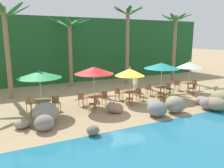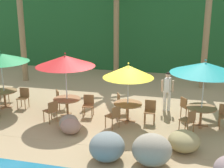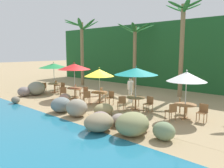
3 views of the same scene
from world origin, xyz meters
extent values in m
plane|color=tan|center=(0.00, 0.00, 0.00)|extent=(120.00, 120.00, 0.00)
cube|color=tan|center=(0.00, 0.00, 0.00)|extent=(18.00, 5.20, 0.01)
cube|color=#1E5628|center=(0.00, 9.00, 3.00)|extent=(28.00, 2.40, 6.00)
ellipsoid|color=gray|center=(5.32, -2.82, 0.22)|extent=(0.78, 0.71, 0.43)
ellipsoid|color=gray|center=(1.64, -3.24, 0.46)|extent=(1.16, 1.08, 0.92)
ellipsoid|color=gray|center=(0.32, -3.29, 0.42)|extent=(1.06, 1.15, 0.84)
ellipsoid|color=#8F8F5D|center=(5.36, -3.43, 0.47)|extent=(1.28, 1.49, 0.95)
ellipsoid|color=gray|center=(3.78, -3.66, 0.36)|extent=(0.96, 0.94, 0.73)
ellipsoid|color=gray|center=(-6.36, -1.81, 0.22)|extent=(0.72, 0.71, 0.44)
ellipsoid|color=gray|center=(-5.46, -2.52, 0.36)|extent=(0.91, 0.94, 0.72)
ellipsoid|color=gray|center=(-5.23, -1.62, 0.52)|extent=(1.29, 1.35, 1.04)
ellipsoid|color=#9E7666|center=(-1.38, -1.88, 0.28)|extent=(0.73, 0.66, 0.56)
ellipsoid|color=gray|center=(4.03, -3.99, 0.39)|extent=(1.19, 1.35, 0.77)
ellipsoid|color=#9B8D5A|center=(2.53, -2.17, 0.32)|extent=(1.00, 1.07, 0.64)
ellipsoid|color=#9D7957|center=(4.35, -2.84, 0.24)|extent=(0.72, 0.81, 0.48)
ellipsoid|color=gray|center=(-3.67, -4.01, 0.23)|extent=(0.57, 0.53, 0.46)
ellipsoid|color=gray|center=(4.19, -2.84, 0.27)|extent=(0.73, 0.79, 0.54)
ellipsoid|color=gray|center=(-1.54, -1.65, 0.30)|extent=(0.70, 0.74, 0.59)
cylinder|color=silver|center=(-5.17, -0.04, 1.16)|extent=(0.04, 0.04, 2.31)
cone|color=#238E47|center=(-5.17, -0.04, 2.21)|extent=(2.38, 2.38, 0.36)
sphere|color=#238E47|center=(-5.17, -0.04, 2.48)|extent=(0.07, 0.07, 0.07)
cube|color=olive|center=(-5.17, -0.04, 0.01)|extent=(0.60, 0.12, 0.03)
cube|color=olive|center=(-5.17, -0.04, 0.01)|extent=(0.12, 0.60, 0.03)
cylinder|color=olive|center=(-5.17, -0.04, 0.37)|extent=(0.09, 0.09, 0.71)
cylinder|color=olive|center=(-5.17, -0.04, 0.72)|extent=(1.10, 1.10, 0.03)
cylinder|color=olive|center=(-4.14, -0.15, 0.23)|extent=(0.04, 0.04, 0.45)
cylinder|color=olive|center=(-4.49, -0.18, 0.23)|extent=(0.04, 0.04, 0.45)
cylinder|color=olive|center=(-4.16, 0.20, 0.23)|extent=(0.04, 0.04, 0.45)
cylinder|color=olive|center=(-4.51, 0.18, 0.23)|extent=(0.04, 0.04, 0.45)
cube|color=olive|center=(-4.33, 0.01, 0.47)|extent=(0.44, 0.44, 0.03)
cube|color=olive|center=(-4.34, 0.21, 0.66)|extent=(0.42, 0.06, 0.42)
cylinder|color=olive|center=(-5.61, 0.91, 0.23)|extent=(0.04, 0.04, 0.45)
cylinder|color=olive|center=(-5.41, 0.62, 0.23)|extent=(0.04, 0.04, 0.45)
cylinder|color=olive|center=(-5.90, 0.71, 0.23)|extent=(0.04, 0.04, 0.45)
cylinder|color=olive|center=(-5.70, 0.41, 0.23)|extent=(0.04, 0.04, 0.45)
cube|color=olive|center=(-5.66, 0.66, 0.47)|extent=(0.58, 0.58, 0.03)
cube|color=olive|center=(-5.82, 0.55, 0.66)|extent=(0.27, 0.37, 0.42)
cylinder|color=olive|center=(-5.84, -0.84, 0.23)|extent=(0.04, 0.04, 0.45)
cylinder|color=olive|center=(-5.66, -0.53, 0.23)|extent=(0.04, 0.04, 0.45)
cylinder|color=olive|center=(-5.53, -1.02, 0.23)|extent=(0.04, 0.04, 0.45)
cylinder|color=olive|center=(-5.35, -0.71, 0.23)|extent=(0.04, 0.04, 0.45)
cube|color=olive|center=(-5.60, -0.78, 0.47)|extent=(0.57, 0.57, 0.03)
cube|color=olive|center=(-5.42, -0.87, 0.66)|extent=(0.24, 0.38, 0.42)
cylinder|color=silver|center=(-2.12, -0.35, 1.19)|extent=(0.04, 0.04, 2.39)
cone|color=red|center=(-2.12, -0.35, 2.29)|extent=(2.32, 2.32, 0.42)
sphere|color=red|center=(-2.12, -0.35, 2.58)|extent=(0.07, 0.07, 0.07)
cube|color=olive|center=(-2.12, -0.35, 0.01)|extent=(0.60, 0.12, 0.03)
cube|color=olive|center=(-2.12, -0.35, 0.01)|extent=(0.12, 0.60, 0.03)
cylinder|color=olive|center=(-2.12, -0.35, 0.37)|extent=(0.09, 0.09, 0.71)
cylinder|color=olive|center=(-2.12, -0.35, 0.72)|extent=(1.10, 1.10, 0.03)
cylinder|color=olive|center=(-1.07, -0.37, 0.23)|extent=(0.04, 0.04, 0.45)
cylinder|color=olive|center=(-1.43, -0.43, 0.23)|extent=(0.04, 0.04, 0.45)
cylinder|color=olive|center=(-1.13, -0.02, 0.23)|extent=(0.04, 0.04, 0.45)
cylinder|color=olive|center=(-1.48, -0.07, 0.23)|extent=(0.04, 0.04, 0.45)
cube|color=olive|center=(-1.28, -0.22, 0.47)|extent=(0.48, 0.48, 0.03)
cube|color=olive|center=(-1.31, -0.03, 0.66)|extent=(0.42, 0.10, 0.42)
cylinder|color=olive|center=(-2.58, 0.58, 0.23)|extent=(0.04, 0.04, 0.45)
cylinder|color=olive|center=(-2.37, 0.30, 0.23)|extent=(0.04, 0.04, 0.45)
cylinder|color=olive|center=(-2.87, 0.37, 0.23)|extent=(0.04, 0.04, 0.45)
cylinder|color=olive|center=(-2.66, 0.09, 0.23)|extent=(0.04, 0.04, 0.45)
cube|color=olive|center=(-2.62, 0.34, 0.47)|extent=(0.59, 0.59, 0.03)
cube|color=olive|center=(-2.78, 0.22, 0.66)|extent=(0.28, 0.36, 0.42)
cylinder|color=olive|center=(-2.77, -1.16, 0.23)|extent=(0.04, 0.04, 0.45)
cylinder|color=olive|center=(-2.60, -0.85, 0.23)|extent=(0.04, 0.04, 0.45)
cylinder|color=olive|center=(-2.46, -1.34, 0.23)|extent=(0.04, 0.04, 0.45)
cylinder|color=olive|center=(-2.28, -1.02, 0.23)|extent=(0.04, 0.04, 0.45)
cube|color=olive|center=(-2.53, -1.09, 0.47)|extent=(0.57, 0.57, 0.03)
cube|color=olive|center=(-2.35, -1.19, 0.66)|extent=(0.23, 0.39, 0.42)
cylinder|color=silver|center=(0.36, -0.31, 1.05)|extent=(0.04, 0.04, 2.10)
cone|color=yellow|center=(0.36, -0.31, 2.00)|extent=(1.92, 1.92, 0.46)
sphere|color=yellow|center=(0.36, -0.31, 2.31)|extent=(0.07, 0.07, 0.07)
cube|color=olive|center=(0.36, -0.31, 0.01)|extent=(0.60, 0.12, 0.03)
cube|color=olive|center=(0.36, -0.31, 0.01)|extent=(0.12, 0.60, 0.03)
cylinder|color=olive|center=(0.36, -0.31, 0.37)|extent=(0.09, 0.09, 0.71)
cylinder|color=olive|center=(0.36, -0.31, 0.72)|extent=(1.10, 1.10, 0.03)
cylinder|color=olive|center=(1.40, -0.46, 0.23)|extent=(0.04, 0.04, 0.45)
cylinder|color=olive|center=(1.04, -0.47, 0.23)|extent=(0.04, 0.04, 0.45)
cylinder|color=olive|center=(1.39, -0.11, 0.23)|extent=(0.04, 0.04, 0.45)
cylinder|color=olive|center=(1.03, -0.11, 0.23)|extent=(0.04, 0.04, 0.45)
cube|color=olive|center=(1.21, -0.29, 0.47)|extent=(0.43, 0.43, 0.03)
cube|color=olive|center=(1.21, -0.09, 0.66)|extent=(0.42, 0.05, 0.42)
cylinder|color=olive|center=(0.11, 0.70, 0.23)|extent=(0.04, 0.04, 0.45)
cylinder|color=olive|center=(0.26, 0.38, 0.23)|extent=(0.04, 0.04, 0.45)
cylinder|color=olive|center=(-0.21, 0.56, 0.23)|extent=(0.04, 0.04, 0.45)
cylinder|color=olive|center=(-0.07, 0.23, 0.23)|extent=(0.04, 0.04, 0.45)
cube|color=olive|center=(0.02, 0.47, 0.47)|extent=(0.55, 0.55, 0.03)
cube|color=olive|center=(-0.16, 0.39, 0.66)|extent=(0.20, 0.40, 0.42)
cylinder|color=olive|center=(-0.32, -1.10, 0.23)|extent=(0.04, 0.04, 0.45)
cylinder|color=olive|center=(-0.13, -0.79, 0.23)|extent=(0.04, 0.04, 0.45)
cylinder|color=olive|center=(-0.01, -1.28, 0.23)|extent=(0.04, 0.04, 0.45)
cylinder|color=olive|center=(0.17, -0.98, 0.23)|extent=(0.04, 0.04, 0.45)
cube|color=olive|center=(-0.07, -1.04, 0.47)|extent=(0.58, 0.58, 0.03)
cube|color=olive|center=(0.10, -1.14, 0.66)|extent=(0.25, 0.38, 0.42)
cylinder|color=silver|center=(3.10, -0.08, 1.17)|extent=(0.04, 0.04, 2.34)
cone|color=teal|center=(3.10, -0.08, 2.24)|extent=(2.48, 2.48, 0.40)
sphere|color=teal|center=(3.10, -0.08, 2.52)|extent=(0.07, 0.07, 0.07)
cube|color=olive|center=(3.10, -0.08, 0.01)|extent=(0.60, 0.12, 0.03)
cube|color=olive|center=(3.10, -0.08, 0.01)|extent=(0.12, 0.60, 0.03)
cylinder|color=olive|center=(3.10, -0.08, 0.37)|extent=(0.09, 0.09, 0.71)
cylinder|color=olive|center=(3.10, -0.08, 0.72)|extent=(1.10, 1.10, 0.03)
cylinder|color=olive|center=(4.13, -0.27, 0.23)|extent=(0.04, 0.04, 0.45)
cylinder|color=olive|center=(3.77, -0.27, 0.23)|extent=(0.04, 0.04, 0.45)
cylinder|color=olive|center=(4.13, 0.09, 0.23)|extent=(0.04, 0.04, 0.45)
cylinder|color=olive|center=(3.77, 0.09, 0.23)|extent=(0.04, 0.04, 0.45)
cube|color=olive|center=(3.95, -0.09, 0.47)|extent=(0.42, 0.42, 0.03)
cube|color=olive|center=(3.95, 0.11, 0.66)|extent=(0.42, 0.04, 0.42)
cylinder|color=olive|center=(2.66, 0.86, 0.23)|extent=(0.04, 0.04, 0.45)
cylinder|color=olive|center=(2.86, 0.57, 0.23)|extent=(0.04, 0.04, 0.45)
cylinder|color=olive|center=(2.37, 0.66, 0.23)|extent=(0.04, 0.04, 0.45)
cylinder|color=olive|center=(2.57, 0.37, 0.23)|extent=(0.04, 0.04, 0.45)
cube|color=olive|center=(2.62, 0.61, 0.47)|extent=(0.58, 0.58, 0.03)
cube|color=olive|center=(2.45, 0.50, 0.66)|extent=(0.27, 0.37, 0.42)
cylinder|color=olive|center=(2.34, -0.80, 0.23)|extent=(0.04, 0.04, 0.45)
cylinder|color=olive|center=(2.56, -0.52, 0.23)|extent=(0.04, 0.04, 0.45)
cylinder|color=olive|center=(2.63, -1.02, 0.23)|extent=(0.04, 0.04, 0.45)
cylinder|color=olive|center=(2.84, -0.73, 0.23)|extent=(0.04, 0.04, 0.45)
cube|color=olive|center=(2.59, -0.77, 0.47)|extent=(0.59, 0.59, 0.03)
cube|color=olive|center=(2.75, -0.89, 0.66)|extent=(0.28, 0.36, 0.42)
cylinder|color=silver|center=(5.98, 0.16, 1.11)|extent=(0.04, 0.04, 2.23)
cone|color=white|center=(5.98, 0.16, 2.13)|extent=(1.94, 1.94, 0.47)
sphere|color=white|center=(5.98, 0.16, 2.44)|extent=(0.07, 0.07, 0.07)
cube|color=olive|center=(5.98, 0.16, 0.01)|extent=(0.60, 0.12, 0.03)
cube|color=olive|center=(5.98, 0.16, 0.01)|extent=(0.12, 0.60, 0.03)
cylinder|color=olive|center=(5.98, 0.16, 0.37)|extent=(0.09, 0.09, 0.71)
cylinder|color=olive|center=(5.98, 0.16, 0.72)|extent=(1.10, 1.10, 0.03)
cylinder|color=olive|center=(7.00, -0.06, 0.23)|extent=(0.04, 0.04, 0.45)
cylinder|color=olive|center=(6.64, -0.05, 0.23)|extent=(0.04, 0.04, 0.45)
cylinder|color=olive|center=(7.01, 0.30, 0.23)|extent=(0.04, 0.04, 0.45)
cylinder|color=olive|center=(6.66, 0.31, 0.23)|extent=(0.04, 0.04, 0.45)
cube|color=olive|center=(6.83, 0.12, 0.47)|extent=(0.44, 0.44, 0.03)
cube|color=olive|center=(6.84, 0.32, 0.66)|extent=(0.42, 0.05, 0.42)
cylinder|color=olive|center=(5.63, 1.14, 0.23)|extent=(0.04, 0.04, 0.45)
cylinder|color=olive|center=(5.81, 0.83, 0.23)|extent=(0.04, 0.04, 0.45)
cylinder|color=olive|center=(5.32, 0.96, 0.23)|extent=(0.04, 0.04, 0.45)
cylinder|color=olive|center=(5.50, 0.65, 0.23)|extent=(0.04, 0.04, 0.45)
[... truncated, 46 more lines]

